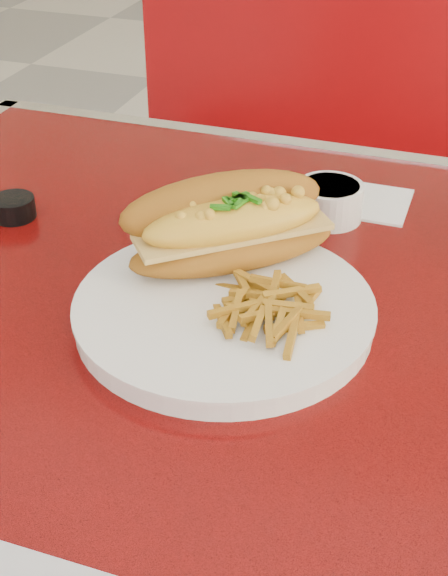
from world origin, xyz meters
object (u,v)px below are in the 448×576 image
(diner_table, at_px, (287,409))
(booth_bench_far, at_px, (377,283))
(fork, at_px, (297,282))
(gravy_ramekin, at_px, (329,200))
(mac_hoagie, at_px, (229,224))
(dinner_plate, at_px, (224,311))
(sauce_cup_left, at_px, (13,207))

(diner_table, xyz_separation_m, booth_bench_far, (0.00, 0.81, -0.32))
(fork, distance_m, gravy_ramekin, 0.19)
(fork, bearing_deg, booth_bench_far, -1.20)
(mac_hoagie, relative_size, gravy_ramekin, 2.99)
(booth_bench_far, distance_m, dinner_plate, 1.01)
(mac_hoagie, height_order, gravy_ramekin, mac_hoagie)
(fork, height_order, gravy_ramekin, gravy_ramekin)
(dinner_plate, bearing_deg, gravy_ramekin, 78.25)
(mac_hoagie, distance_m, gravy_ramekin, 0.19)
(sauce_cup_left, bearing_deg, diner_table, -8.75)
(booth_bench_far, xyz_separation_m, gravy_ramekin, (-0.00, -0.63, 0.51))
(gravy_ramekin, height_order, sauce_cup_left, gravy_ramekin)
(dinner_plate, bearing_deg, sauce_cup_left, 158.83)
(mac_hoagie, bearing_deg, booth_bench_far, 44.88)
(dinner_plate, xyz_separation_m, sauce_cup_left, (-0.32, 0.12, 0.00))
(fork, bearing_deg, diner_table, 37.16)
(dinner_plate, distance_m, gravy_ramekin, 0.26)
(mac_hoagie, distance_m, fork, 0.10)
(fork, height_order, sauce_cup_left, sauce_cup_left)
(diner_table, distance_m, gravy_ramekin, 0.26)
(diner_table, height_order, dinner_plate, dinner_plate)
(booth_bench_far, height_order, mac_hoagie, booth_bench_far)
(fork, relative_size, sauce_cup_left, 2.02)
(dinner_plate, height_order, sauce_cup_left, sauce_cup_left)
(diner_table, bearing_deg, fork, -51.36)
(diner_table, relative_size, fork, 8.82)
(diner_table, relative_size, gravy_ramekin, 14.66)
(dinner_plate, bearing_deg, booth_bench_far, 86.34)
(dinner_plate, bearing_deg, mac_hoagie, 105.26)
(gravy_ramekin, bearing_deg, dinner_plate, -101.75)
(dinner_plate, bearing_deg, fork, 45.69)
(booth_bench_far, xyz_separation_m, dinner_plate, (-0.06, -0.88, 0.50))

